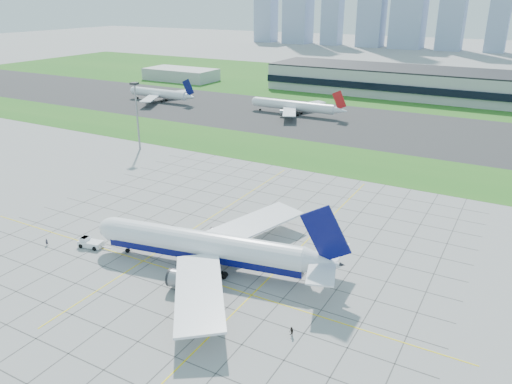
# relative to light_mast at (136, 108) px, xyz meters

# --- Properties ---
(ground) EXTENTS (1400.00, 1400.00, 0.00)m
(ground) POSITION_rel_light_mast_xyz_m (70.00, -65.00, -16.18)
(ground) COLOR #9B9B96
(ground) RESTS_ON ground
(grass_median) EXTENTS (700.00, 35.00, 0.04)m
(grass_median) POSITION_rel_light_mast_xyz_m (70.00, 25.00, -16.16)
(grass_median) COLOR #20601B
(grass_median) RESTS_ON ground
(asphalt_taxiway) EXTENTS (700.00, 75.00, 0.04)m
(asphalt_taxiway) POSITION_rel_light_mast_xyz_m (70.00, 80.00, -16.15)
(asphalt_taxiway) COLOR #383838
(asphalt_taxiway) RESTS_ON ground
(grass_far) EXTENTS (700.00, 145.00, 0.04)m
(grass_far) POSITION_rel_light_mast_xyz_m (70.00, 190.00, -16.16)
(grass_far) COLOR #20601B
(grass_far) RESTS_ON ground
(apron_markings) EXTENTS (120.00, 130.00, 0.03)m
(apron_markings) POSITION_rel_light_mast_xyz_m (70.43, -53.91, -16.17)
(apron_markings) COLOR #474744
(apron_markings) RESTS_ON ground
(terminal) EXTENTS (260.00, 43.00, 15.80)m
(terminal) POSITION_rel_light_mast_xyz_m (110.00, 164.87, -8.29)
(terminal) COLOR #B7B7B2
(terminal) RESTS_ON ground
(service_block) EXTENTS (50.00, 25.00, 8.00)m
(service_block) POSITION_rel_light_mast_xyz_m (-90.00, 145.00, -12.18)
(service_block) COLOR #B7B7B2
(service_block) RESTS_ON ground
(light_mast) EXTENTS (2.50, 2.50, 25.60)m
(light_mast) POSITION_rel_light_mast_xyz_m (0.00, 0.00, 0.00)
(light_mast) COLOR gray
(light_mast) RESTS_ON ground
(airliner) EXTENTS (57.73, 58.00, 18.30)m
(airliner) POSITION_rel_light_mast_xyz_m (74.04, -62.10, -11.18)
(airliner) COLOR white
(airliner) RESTS_ON ground
(pushback_tug) EXTENTS (8.50, 3.76, 2.33)m
(pushback_tug) POSITION_rel_light_mast_xyz_m (44.41, -67.83, -15.14)
(pushback_tug) COLOR white
(pushback_tug) RESTS_ON ground
(crew_near) EXTENTS (0.75, 0.71, 1.72)m
(crew_near) POSITION_rel_light_mast_xyz_m (34.97, -72.33, -15.32)
(crew_near) COLOR black
(crew_near) RESTS_ON ground
(crew_far) EXTENTS (1.08, 1.02, 1.76)m
(crew_far) POSITION_rel_light_mast_xyz_m (100.35, -74.70, -15.30)
(crew_far) COLOR black
(crew_far) RESTS_ON ground
(distant_jet_0) EXTENTS (42.30, 42.66, 14.08)m
(distant_jet_0) POSITION_rel_light_mast_xyz_m (-53.49, 77.71, -11.69)
(distant_jet_0) COLOR white
(distant_jet_0) RESTS_ON ground
(distant_jet_1) EXTENTS (48.76, 42.66, 14.08)m
(distant_jet_1) POSITION_rel_light_mast_xyz_m (26.52, 84.20, -11.69)
(distant_jet_1) COLOR white
(distant_jet_1) RESTS_ON ground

